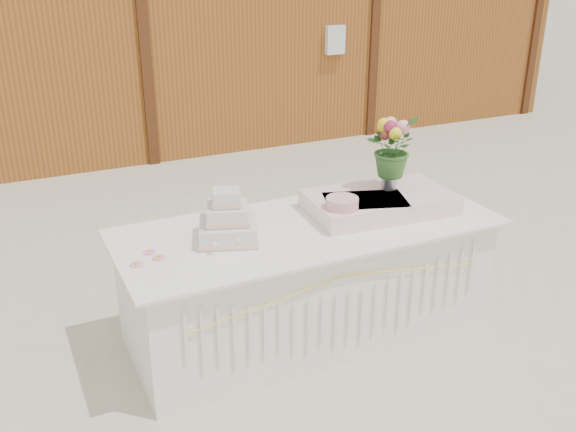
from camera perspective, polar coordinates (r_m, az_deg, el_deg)
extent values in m
plane|color=beige|center=(4.36, 1.72, -10.15)|extent=(80.00, 80.00, 0.00)
cube|color=brown|center=(9.44, -15.73, 16.67)|extent=(12.00, 4.00, 3.00)
cube|color=white|center=(4.17, 1.78, -5.82)|extent=(2.28, 0.88, 0.75)
cube|color=white|center=(4.00, 1.85, -0.97)|extent=(2.40, 1.00, 0.02)
cube|color=silver|center=(3.80, -5.36, -1.27)|extent=(0.42, 0.42, 0.11)
cube|color=beige|center=(3.82, -5.35, -1.74)|extent=(0.44, 0.44, 0.03)
cube|color=silver|center=(3.76, -5.42, 0.24)|extent=(0.30, 0.30, 0.10)
cube|color=beige|center=(3.77, -5.41, -0.16)|extent=(0.32, 0.32, 0.03)
cube|color=silver|center=(3.72, -5.48, 1.64)|extent=(0.20, 0.20, 0.09)
cube|color=beige|center=(3.73, -5.47, 1.30)|extent=(0.21, 0.21, 0.03)
cylinder|color=white|center=(4.00, 4.77, -0.75)|extent=(0.22, 0.22, 0.01)
cylinder|color=white|center=(3.99, 4.78, -0.39)|extent=(0.06, 0.06, 0.04)
cylinder|color=white|center=(3.98, 4.80, -0.05)|extent=(0.26, 0.26, 0.01)
cylinder|color=#EEABAC|center=(3.96, 4.83, 0.82)|extent=(0.20, 0.20, 0.12)
cube|color=#FFD0CD|center=(4.24, 8.10, 1.23)|extent=(0.97, 0.61, 0.12)
cylinder|color=#A6A6AA|center=(4.30, 9.00, 3.30)|extent=(0.10, 0.10, 0.14)
imported|color=#356829|center=(4.22, 9.21, 6.65)|extent=(0.46, 0.45, 0.38)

